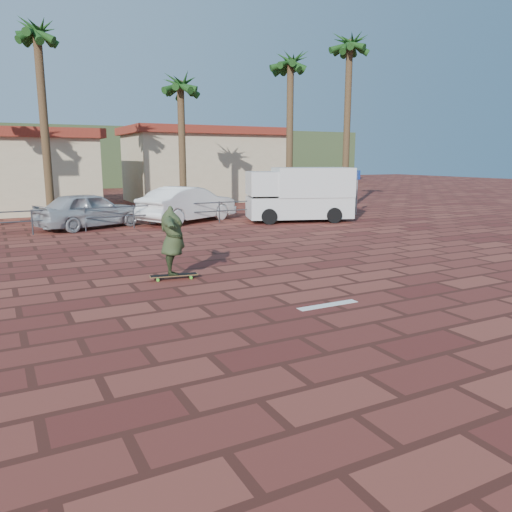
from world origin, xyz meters
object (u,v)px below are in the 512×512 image
at_px(skateboarder, 173,241).
at_px(campervan, 300,193).
at_px(longboard, 174,275).
at_px(car_white, 188,204).
at_px(car_silver, 90,210).

distance_m(skateboarder, campervan, 12.35).
distance_m(longboard, car_white, 11.42).
relative_size(longboard, car_white, 0.24).
height_order(skateboarder, car_white, skateboarder).
height_order(campervan, car_white, campervan).
bearing_deg(longboard, campervan, 52.76).
distance_m(car_silver, car_white, 4.48).
bearing_deg(car_silver, longboard, 161.50).
bearing_deg(car_silver, car_white, -109.71).
relative_size(campervan, car_silver, 1.16).
height_order(campervan, car_silver, campervan).
relative_size(skateboarder, car_white, 0.42).
bearing_deg(car_white, longboard, 132.21).
xyz_separation_m(campervan, car_silver, (-9.29, 2.20, -0.55)).
bearing_deg(campervan, longboard, -118.79).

